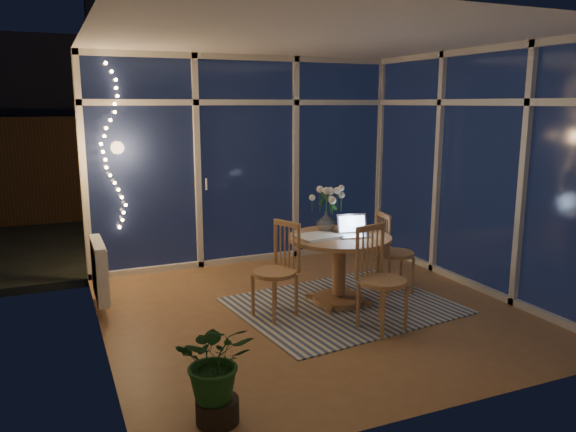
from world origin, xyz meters
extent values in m
plane|color=olive|center=(0.00, 0.00, 0.00)|extent=(4.00, 4.00, 0.00)
plane|color=silver|center=(0.00, 0.00, 2.60)|extent=(4.00, 4.00, 0.00)
cube|color=beige|center=(0.00, 2.00, 1.30)|extent=(4.00, 0.04, 2.60)
cube|color=beige|center=(0.00, -2.00, 1.30)|extent=(4.00, 0.04, 2.60)
cube|color=beige|center=(-2.00, 0.00, 1.30)|extent=(0.04, 4.00, 2.60)
cube|color=beige|center=(2.00, 0.00, 1.30)|extent=(0.04, 4.00, 2.60)
cube|color=silver|center=(0.00, 1.96, 1.30)|extent=(4.00, 0.10, 2.60)
cube|color=silver|center=(1.96, 0.00, 1.30)|extent=(0.10, 4.00, 2.60)
cube|color=white|center=(-1.94, 0.90, 0.40)|extent=(0.10, 0.70, 0.58)
cube|color=black|center=(0.50, 5.00, -0.06)|extent=(12.00, 6.00, 0.10)
cube|color=#3C2916|center=(0.00, 5.50, 0.90)|extent=(11.00, 0.08, 1.80)
cube|color=#2E3038|center=(0.30, 8.50, 2.20)|extent=(7.00, 3.00, 2.20)
sphere|color=black|center=(-0.80, 3.40, 0.45)|extent=(0.90, 0.90, 0.90)
cube|color=beige|center=(0.32, -0.01, 0.01)|extent=(2.27, 1.91, 0.01)
cylinder|color=olive|center=(0.32, 0.09, 0.35)|extent=(1.16, 1.16, 0.71)
cube|color=olive|center=(-0.43, 0.00, 0.47)|extent=(0.56, 0.56, 0.93)
cube|color=olive|center=(1.06, 0.18, 0.45)|extent=(0.46, 0.46, 0.89)
cube|color=olive|center=(0.35, -0.66, 0.48)|extent=(0.54, 0.54, 0.96)
imported|color=silver|center=(0.28, 0.33, 0.81)|extent=(0.22, 0.22, 0.21)
imported|color=silver|center=(0.68, 0.23, 0.73)|extent=(0.17, 0.17, 0.04)
cube|color=white|center=(0.10, 0.14, 0.72)|extent=(0.45, 0.35, 0.02)
cube|color=black|center=(0.32, -0.02, 0.71)|extent=(0.12, 0.07, 0.01)
imported|color=#19471B|center=(-1.45, -1.54, 0.38)|extent=(0.65, 0.60, 0.76)
camera|label=1|loc=(-2.33, -4.74, 2.02)|focal=35.00mm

